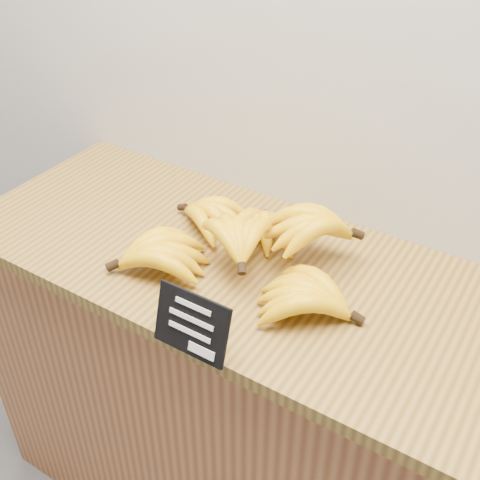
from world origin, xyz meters
name	(u,v)px	position (x,y,z in m)	size (l,w,h in m)	color
counter	(250,411)	(-0.12, 2.75, 0.45)	(1.41, 0.50, 0.90)	#A15F33
counter_top	(253,269)	(-0.12, 2.75, 0.92)	(1.32, 0.54, 0.03)	olive
chalkboard_sign	(191,325)	(-0.09, 2.49, 0.99)	(0.15, 0.01, 0.12)	black
banana_pile	(247,245)	(-0.13, 2.74, 0.98)	(0.54, 0.36, 0.12)	yellow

